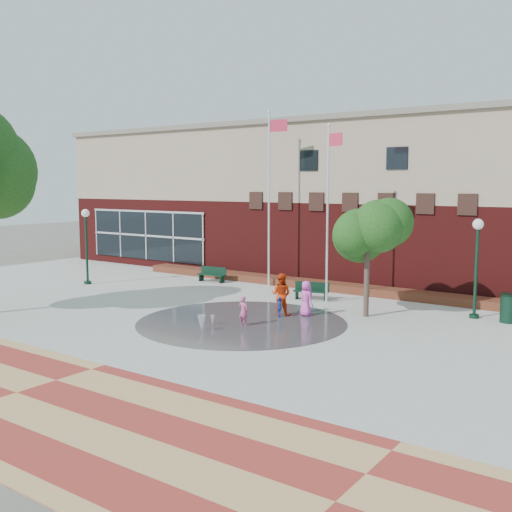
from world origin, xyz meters
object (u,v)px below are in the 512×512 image
Objects in this scene: bench_left at (212,277)px; flagpole_right at (328,204)px; child_splash at (243,311)px; flagpole_left at (270,190)px; trash_can at (509,308)px.

flagpole_right is at bearing -14.09° from bench_left.
bench_left is at bearing -44.69° from child_splash.
flagpole_left is 5.15m from flagpole_right.
child_splash is (-0.41, -6.04, -4.02)m from flagpole_right.
trash_can is (7.91, 0.58, -4.03)m from flagpole_right.
flagpole_right is 8.89m from trash_can.
flagpole_left reaches higher than flagpole_right.
flagpole_left reaches higher than bench_left.
flagpole_left is 7.84× the size of child_splash.
bench_left is 1.49× the size of trash_can.
bench_left is at bearing 176.83° from trash_can.
bench_left is 10.83m from child_splash.
child_splash is (7.80, -7.50, 0.32)m from bench_left.
bench_left is at bearing 177.37° from flagpole_left.
flagpole_right is 9.40m from bench_left.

